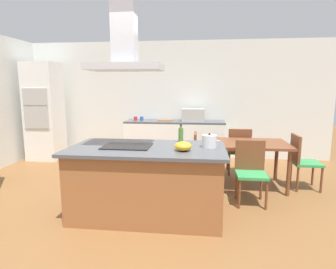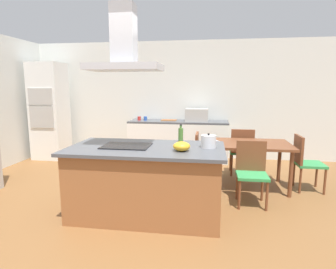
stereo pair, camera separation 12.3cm
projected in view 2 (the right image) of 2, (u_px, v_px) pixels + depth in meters
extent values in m
plane|color=brown|center=(165.00, 178.00, 5.20)|extent=(16.00, 16.00, 0.00)
cube|color=silver|center=(177.00, 100.00, 6.69)|extent=(7.20, 0.10, 2.70)
cube|color=#995B33|center=(147.00, 182.00, 3.67)|extent=(1.87, 0.97, 0.86)
cube|color=#4C4F54|center=(146.00, 148.00, 3.60)|extent=(1.97, 1.07, 0.04)
cube|color=black|center=(126.00, 146.00, 3.63)|extent=(0.60, 0.44, 0.01)
cylinder|color=silver|center=(208.00, 141.00, 3.54)|extent=(0.19, 0.19, 0.16)
sphere|color=black|center=(209.00, 134.00, 3.52)|extent=(0.03, 0.03, 0.03)
cone|color=silver|center=(218.00, 141.00, 3.52)|extent=(0.06, 0.03, 0.04)
cylinder|color=#47722D|center=(181.00, 135.00, 3.87)|extent=(0.07, 0.07, 0.20)
cylinder|color=#47722D|center=(181.00, 127.00, 3.85)|extent=(0.03, 0.03, 0.04)
cylinder|color=black|center=(181.00, 125.00, 3.85)|extent=(0.03, 0.03, 0.01)
ellipsoid|color=gold|center=(182.00, 146.00, 3.36)|extent=(0.20, 0.20, 0.11)
cube|color=white|center=(178.00, 141.00, 6.47)|extent=(2.22, 0.62, 0.86)
cube|color=#4C4F54|center=(178.00, 122.00, 6.39)|extent=(2.22, 0.62, 0.04)
cube|color=#B2AFAA|center=(197.00, 115.00, 6.31)|extent=(0.50, 0.38, 0.28)
cylinder|color=red|center=(139.00, 118.00, 6.50)|extent=(0.08, 0.08, 0.09)
cylinder|color=#2D56B2|center=(145.00, 118.00, 6.49)|extent=(0.08, 0.08, 0.09)
cube|color=#995B33|center=(169.00, 120.00, 6.47)|extent=(0.34, 0.24, 0.02)
cube|color=white|center=(50.00, 111.00, 6.57)|extent=(0.70, 0.64, 2.20)
cube|color=#B2AFAA|center=(40.00, 97.00, 6.19)|extent=(0.56, 0.02, 0.36)
cube|color=#B2AFAA|center=(42.00, 117.00, 6.26)|extent=(0.56, 0.02, 0.48)
cube|color=brown|center=(246.00, 144.00, 4.64)|extent=(1.40, 0.90, 0.04)
cylinder|color=brown|center=(207.00, 171.00, 4.43)|extent=(0.06, 0.06, 0.71)
cylinder|color=brown|center=(291.00, 175.00, 4.25)|extent=(0.06, 0.06, 0.71)
cylinder|color=brown|center=(208.00, 159.00, 5.15)|extent=(0.06, 0.06, 0.71)
cylinder|color=brown|center=(279.00, 162.00, 4.97)|extent=(0.06, 0.06, 0.71)
cube|color=#33934C|center=(252.00, 176.00, 3.96)|extent=(0.42, 0.42, 0.04)
cube|color=brown|center=(251.00, 156.00, 4.10)|extent=(0.42, 0.04, 0.44)
cylinder|color=brown|center=(267.00, 196.00, 3.79)|extent=(0.04, 0.04, 0.41)
cylinder|color=brown|center=(239.00, 195.00, 3.84)|extent=(0.04, 0.04, 0.41)
cylinder|color=brown|center=(262.00, 187.00, 4.14)|extent=(0.04, 0.04, 0.41)
cylinder|color=brown|center=(237.00, 186.00, 4.20)|extent=(0.04, 0.04, 0.41)
cube|color=#33934C|center=(310.00, 164.00, 4.54)|extent=(0.42, 0.42, 0.04)
cube|color=brown|center=(298.00, 149.00, 4.53)|extent=(0.04, 0.42, 0.44)
cylinder|color=brown|center=(316.00, 175.00, 4.73)|extent=(0.04, 0.04, 0.41)
cylinder|color=brown|center=(325.00, 182.00, 4.38)|extent=(0.04, 0.04, 0.41)
cylinder|color=brown|center=(294.00, 174.00, 4.78)|extent=(0.04, 0.04, 0.41)
cylinder|color=brown|center=(300.00, 181.00, 4.43)|extent=(0.04, 0.04, 0.41)
cube|color=#33934C|center=(185.00, 160.00, 4.84)|extent=(0.42, 0.42, 0.04)
cube|color=brown|center=(197.00, 146.00, 4.77)|extent=(0.04, 0.42, 0.44)
cylinder|color=brown|center=(174.00, 175.00, 4.72)|extent=(0.04, 0.04, 0.41)
cylinder|color=brown|center=(176.00, 169.00, 5.07)|extent=(0.04, 0.04, 0.41)
cylinder|color=brown|center=(195.00, 176.00, 4.67)|extent=(0.04, 0.04, 0.41)
cylinder|color=brown|center=(196.00, 170.00, 5.02)|extent=(0.04, 0.04, 0.41)
cube|color=#33934C|center=(241.00, 152.00, 5.42)|extent=(0.42, 0.42, 0.04)
cube|color=brown|center=(243.00, 141.00, 5.19)|extent=(0.42, 0.04, 0.44)
cylinder|color=brown|center=(230.00, 160.00, 5.66)|extent=(0.04, 0.04, 0.41)
cylinder|color=brown|center=(249.00, 161.00, 5.61)|extent=(0.04, 0.04, 0.41)
cylinder|color=brown|center=(232.00, 165.00, 5.31)|extent=(0.04, 0.04, 0.41)
cylinder|color=brown|center=(251.00, 166.00, 5.25)|extent=(0.04, 0.04, 0.41)
cube|color=#ADADB2|center=(125.00, 67.00, 3.47)|extent=(0.90, 0.55, 0.08)
cube|color=#ADADB2|center=(124.00, 34.00, 3.40)|extent=(0.28, 0.24, 0.70)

